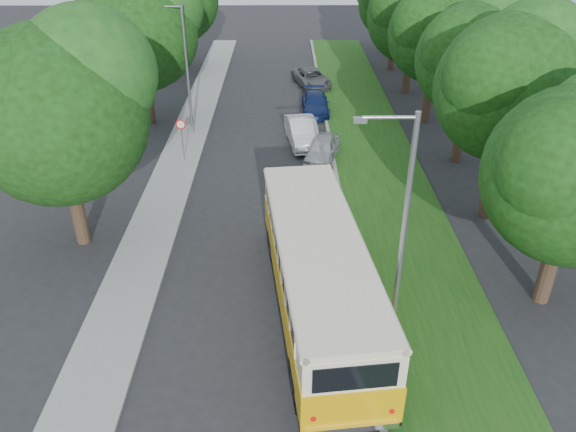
{
  "coord_description": "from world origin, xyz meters",
  "views": [
    {
      "loc": [
        0.94,
        -15.91,
        12.8
      ],
      "look_at": [
        1.08,
        3.49,
        1.5
      ],
      "focal_mm": 35.0,
      "sensor_mm": 36.0,
      "label": 1
    }
  ],
  "objects_px": {
    "car_silver": "(322,149)",
    "car_white": "(302,132)",
    "lamppost_far": "(185,66)",
    "car_blue": "(315,103)",
    "vintage_bus": "(318,276)",
    "car_grey": "(312,78)",
    "lamppost_near": "(400,234)"
  },
  "relations": [
    {
      "from": "car_blue",
      "to": "car_grey",
      "type": "distance_m",
      "value": 5.75
    },
    {
      "from": "lamppost_near",
      "to": "car_grey",
      "type": "distance_m",
      "value": 28.32
    },
    {
      "from": "car_silver",
      "to": "car_white",
      "type": "xyz_separation_m",
      "value": [
        -1.02,
        2.28,
        0.09
      ]
    },
    {
      "from": "car_grey",
      "to": "vintage_bus",
      "type": "bearing_deg",
      "value": -107.35
    },
    {
      "from": "lamppost_near",
      "to": "vintage_bus",
      "type": "xyz_separation_m",
      "value": [
        -2.14,
        1.8,
        -2.75
      ]
    },
    {
      "from": "lamppost_far",
      "to": "car_blue",
      "type": "distance_m",
      "value": 9.27
    },
    {
      "from": "vintage_bus",
      "to": "car_silver",
      "type": "relative_size",
      "value": 2.91
    },
    {
      "from": "vintage_bus",
      "to": "car_grey",
      "type": "distance_m",
      "value": 26.28
    },
    {
      "from": "car_silver",
      "to": "car_white",
      "type": "height_order",
      "value": "car_white"
    },
    {
      "from": "car_grey",
      "to": "car_silver",
      "type": "bearing_deg",
      "value": -105.31
    },
    {
      "from": "car_blue",
      "to": "lamppost_far",
      "type": "bearing_deg",
      "value": -154.12
    },
    {
      "from": "vintage_bus",
      "to": "car_grey",
      "type": "bearing_deg",
      "value": 81.56
    },
    {
      "from": "vintage_bus",
      "to": "car_blue",
      "type": "height_order",
      "value": "vintage_bus"
    },
    {
      "from": "lamppost_far",
      "to": "car_silver",
      "type": "xyz_separation_m",
      "value": [
        7.7,
        -3.83,
        -3.48
      ]
    },
    {
      "from": "car_blue",
      "to": "lamppost_near",
      "type": "bearing_deg",
      "value": -87.27
    },
    {
      "from": "vintage_bus",
      "to": "car_silver",
      "type": "bearing_deg",
      "value": 79.45
    },
    {
      "from": "vintage_bus",
      "to": "car_silver",
      "type": "xyz_separation_m",
      "value": [
        0.93,
        12.87,
        -0.98
      ]
    },
    {
      "from": "car_grey",
      "to": "car_white",
      "type": "bearing_deg",
      "value": -110.55
    },
    {
      "from": "car_blue",
      "to": "car_grey",
      "type": "xyz_separation_m",
      "value": [
        0.0,
        5.75,
        0.01
      ]
    },
    {
      "from": "vintage_bus",
      "to": "lamppost_near",
      "type": "bearing_deg",
      "value": -46.55
    },
    {
      "from": "car_white",
      "to": "car_grey",
      "type": "relative_size",
      "value": 1.0
    },
    {
      "from": "car_silver",
      "to": "car_blue",
      "type": "height_order",
      "value": "car_silver"
    },
    {
      "from": "car_silver",
      "to": "car_grey",
      "type": "height_order",
      "value": "car_silver"
    },
    {
      "from": "car_blue",
      "to": "car_grey",
      "type": "relative_size",
      "value": 0.95
    },
    {
      "from": "car_blue",
      "to": "car_silver",
      "type": "bearing_deg",
      "value": -90.37
    },
    {
      "from": "car_silver",
      "to": "lamppost_far",
      "type": "bearing_deg",
      "value": 168.17
    },
    {
      "from": "lamppost_far",
      "to": "car_silver",
      "type": "height_order",
      "value": "lamppost_far"
    },
    {
      "from": "car_silver",
      "to": "vintage_bus",
      "type": "bearing_deg",
      "value": -79.53
    },
    {
      "from": "lamppost_near",
      "to": "car_white",
      "type": "bearing_deg",
      "value": 97.48
    },
    {
      "from": "lamppost_near",
      "to": "lamppost_far",
      "type": "bearing_deg",
      "value": 115.71
    },
    {
      "from": "lamppost_far",
      "to": "car_silver",
      "type": "relative_size",
      "value": 2.0
    },
    {
      "from": "car_silver",
      "to": "car_blue",
      "type": "relative_size",
      "value": 0.89
    }
  ]
}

